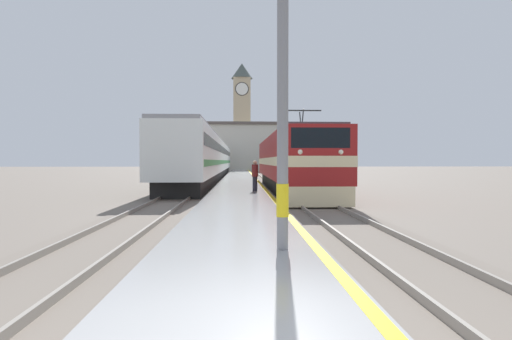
% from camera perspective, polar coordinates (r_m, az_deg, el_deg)
% --- Properties ---
extents(ground_plane, '(200.00, 200.00, 0.00)m').
position_cam_1_polar(ground_plane, '(33.80, -2.30, -1.92)').
color(ground_plane, '#70665B').
extents(platform, '(3.17, 140.00, 0.29)m').
position_cam_1_polar(platform, '(28.80, -2.30, -2.19)').
color(platform, '#999999').
rests_on(platform, ground).
extents(rail_track_near, '(2.83, 140.00, 0.16)m').
position_cam_1_polar(rail_track_near, '(28.97, 3.93, -2.40)').
color(rail_track_near, '#70665B').
rests_on(rail_track_near, ground).
extents(rail_track_far, '(2.83, 140.00, 0.16)m').
position_cam_1_polar(rail_track_far, '(28.98, -8.58, -2.41)').
color(rail_track_far, '#70665B').
rests_on(rail_track_far, ground).
extents(locomotive_train, '(2.92, 19.60, 4.50)m').
position_cam_1_polar(locomotive_train, '(25.28, 4.83, 1.10)').
color(locomotive_train, black).
rests_on(locomotive_train, ground).
extents(passenger_train, '(2.92, 49.99, 4.07)m').
position_cam_1_polar(passenger_train, '(43.66, -6.45, 1.68)').
color(passenger_train, black).
rests_on(passenger_train, ground).
extents(catenary_mast, '(2.65, 0.23, 7.65)m').
position_cam_1_polar(catenary_mast, '(7.62, 4.97, 18.98)').
color(catenary_mast, gray).
rests_on(catenary_mast, platform).
extents(person_on_platform, '(0.34, 0.34, 1.63)m').
position_cam_1_polar(person_on_platform, '(21.30, -0.15, -0.73)').
color(person_on_platform, '#23232D').
rests_on(person_on_platform, platform).
extents(clock_tower, '(4.33, 4.33, 21.91)m').
position_cam_1_polar(clock_tower, '(82.77, -2.02, 8.08)').
color(clock_tower, tan).
rests_on(clock_tower, ground).
extents(station_building, '(19.74, 6.94, 8.83)m').
position_cam_1_polar(station_building, '(73.71, 0.55, 3.29)').
color(station_building, beige).
rests_on(station_building, ground).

